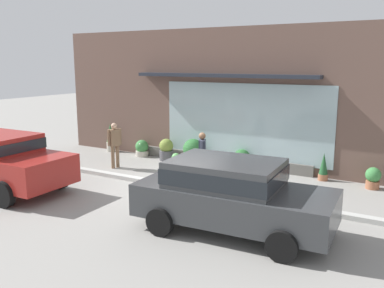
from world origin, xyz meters
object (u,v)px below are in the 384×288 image
at_px(pedestrian_passerby, 115,142).
at_px(potted_plant_by_entrance, 373,178).
at_px(potted_plant_doorstep, 111,138).
at_px(potted_plant_window_center, 166,149).
at_px(potted_plant_trailing_edge, 323,167).
at_px(potted_plant_corner_tall, 193,150).
at_px(fire_hydrant, 176,166).
at_px(potted_plant_low_front, 142,148).
at_px(potted_plant_window_left, 242,159).
at_px(parked_car_dark_gray, 230,192).
at_px(pedestrian_with_handbag, 202,154).

bearing_deg(pedestrian_passerby, potted_plant_by_entrance, 125.49).
bearing_deg(potted_plant_doorstep, potted_plant_by_entrance, -0.99).
bearing_deg(potted_plant_window_center, potted_plant_trailing_edge, 1.85).
relative_size(pedestrian_passerby, potted_plant_corner_tall, 1.72).
bearing_deg(fire_hydrant, potted_plant_low_front, 143.96).
height_order(potted_plant_window_left, potted_plant_corner_tall, potted_plant_corner_tall).
height_order(fire_hydrant, parked_car_dark_gray, parked_car_dark_gray).
bearing_deg(pedestrian_with_handbag, fire_hydrant, 67.61).
bearing_deg(pedestrian_passerby, fire_hydrant, 108.83).
relative_size(fire_hydrant, potted_plant_doorstep, 0.73).
xyz_separation_m(potted_plant_window_center, potted_plant_corner_tall, (1.14, -0.00, 0.09)).
bearing_deg(pedestrian_with_handbag, potted_plant_by_entrance, -93.02).
distance_m(fire_hydrant, potted_plant_low_front, 3.53).
bearing_deg(potted_plant_corner_tall, parked_car_dark_gray, -52.62).
relative_size(potted_plant_window_left, potted_plant_doorstep, 0.60).
relative_size(pedestrian_passerby, potted_plant_low_front, 2.45).
height_order(fire_hydrant, pedestrian_passerby, pedestrian_passerby).
distance_m(pedestrian_with_handbag, potted_plant_window_center, 3.24).
height_order(parked_car_dark_gray, potted_plant_corner_tall, parked_car_dark_gray).
xyz_separation_m(pedestrian_with_handbag, potted_plant_corner_tall, (-1.41, 1.92, -0.40)).
bearing_deg(pedestrian_with_handbag, potted_plant_window_center, 26.76).
xyz_separation_m(pedestrian_with_handbag, potted_plant_window_center, (-2.56, 1.93, -0.49)).
xyz_separation_m(potted_plant_doorstep, potted_plant_corner_tall, (3.96, -0.18, -0.05)).
relative_size(potted_plant_window_left, potted_plant_window_center, 0.85).
bearing_deg(potted_plant_trailing_edge, potted_plant_window_center, -178.15).
relative_size(pedestrian_with_handbag, potted_plant_low_front, 2.44).
bearing_deg(parked_car_dark_gray, potted_plant_corner_tall, 124.32).
height_order(pedestrian_passerby, potted_plant_window_left, pedestrian_passerby).
bearing_deg(potted_plant_low_front, pedestrian_passerby, -81.20).
height_order(potted_plant_window_left, potted_plant_low_front, potted_plant_window_left).
distance_m(potted_plant_low_front, potted_plant_corner_tall, 2.34).
xyz_separation_m(pedestrian_with_handbag, potted_plant_trailing_edge, (3.08, 2.11, -0.48)).
height_order(potted_plant_doorstep, potted_plant_corner_tall, potted_plant_doorstep).
height_order(potted_plant_window_left, potted_plant_window_center, potted_plant_window_center).
distance_m(pedestrian_with_handbag, potted_plant_trailing_edge, 3.76).
xyz_separation_m(parked_car_dark_gray, potted_plant_by_entrance, (2.27, 4.79, -0.55)).
height_order(pedestrian_passerby, potted_plant_by_entrance, pedestrian_passerby).
relative_size(potted_plant_window_left, potted_plant_corner_tall, 0.75).
distance_m(pedestrian_passerby, potted_plant_trailing_edge, 6.84).
distance_m(fire_hydrant, potted_plant_by_entrance, 5.75).
xyz_separation_m(potted_plant_by_entrance, potted_plant_low_front, (-8.25, 0.08, -0.02)).
distance_m(potted_plant_window_left, potted_plant_trailing_edge, 2.71).
height_order(pedestrian_passerby, potted_plant_window_center, pedestrian_passerby).
xyz_separation_m(fire_hydrant, potted_plant_doorstep, (-4.49, 2.16, 0.13)).
relative_size(fire_hydrant, pedestrian_passerby, 0.53).
bearing_deg(potted_plant_window_center, pedestrian_with_handbag, -37.00).
bearing_deg(parked_car_dark_gray, potted_plant_window_center, 132.00).
bearing_deg(potted_plant_window_center, potted_plant_doorstep, 176.42).
bearing_deg(pedestrian_passerby, potted_plant_trailing_edge, 129.63).
relative_size(pedestrian_with_handbag, potted_plant_by_entrance, 2.46).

